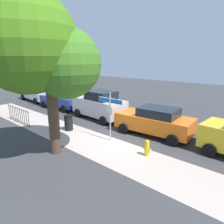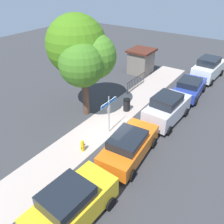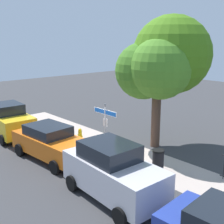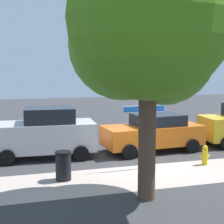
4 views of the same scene
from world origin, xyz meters
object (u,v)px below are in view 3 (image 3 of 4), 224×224
(street_sign, at_px, (105,120))
(car_orange, at_px, (51,142))
(car_silver, at_px, (113,172))
(fire_hydrant, at_px, (80,135))
(shade_tree, at_px, (163,62))
(car_yellow, at_px, (9,120))
(trash_bin, at_px, (158,160))

(street_sign, distance_m, car_orange, 2.91)
(car_silver, height_order, fire_hydrant, car_silver)
(shade_tree, bearing_deg, fire_hydrant, -141.91)
(car_orange, bearing_deg, street_sign, 55.43)
(street_sign, distance_m, car_silver, 4.38)
(car_yellow, height_order, trash_bin, car_yellow)
(trash_bin, bearing_deg, street_sign, -170.80)
(shade_tree, bearing_deg, car_yellow, -143.16)
(fire_hydrant, bearing_deg, car_yellow, -144.42)
(car_silver, bearing_deg, street_sign, 145.54)
(street_sign, xyz_separation_m, fire_hydrant, (-2.47, 0.20, -1.46))
(street_sign, bearing_deg, trash_bin, 9.20)
(street_sign, bearing_deg, fire_hydrant, 175.41)
(car_orange, bearing_deg, car_yellow, 176.44)
(car_yellow, relative_size, car_orange, 0.91)
(street_sign, height_order, car_silver, street_sign)
(fire_hydrant, bearing_deg, trash_bin, 3.09)
(street_sign, height_order, car_yellow, street_sign)
(street_sign, xyz_separation_m, car_silver, (3.43, -2.61, -0.80))
(street_sign, xyz_separation_m, car_orange, (-1.38, -2.37, -0.98))
(car_orange, bearing_deg, car_silver, -7.21)
(shade_tree, height_order, car_yellow, shade_tree)
(trash_bin, bearing_deg, fire_hydrant, -176.91)
(street_sign, relative_size, car_orange, 0.59)
(car_silver, distance_m, trash_bin, 3.17)
(car_orange, xyz_separation_m, fire_hydrant, (-1.10, 2.57, -0.48))
(shade_tree, xyz_separation_m, car_orange, (-2.53, -5.42, -3.81))
(car_yellow, bearing_deg, fire_hydrant, 39.09)
(car_yellow, bearing_deg, shade_tree, 40.35)
(car_orange, bearing_deg, trash_bin, 28.36)
(car_silver, bearing_deg, shade_tree, 114.69)
(car_orange, distance_m, trash_bin, 5.31)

